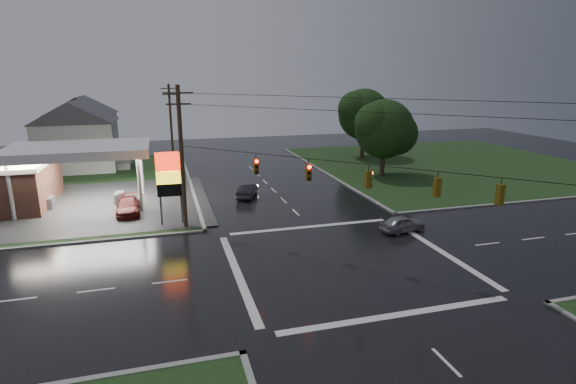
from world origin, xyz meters
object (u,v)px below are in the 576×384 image
object	(u,v)px
pylon_sign	(169,176)
tree_ne_near	(385,129)
utility_pole_nw	(182,156)
house_far	(83,125)
house_near	(77,135)
tree_ne_far	(365,114)
utility_pole_n	(171,122)
car_north	(247,190)
car_pump	(128,206)
car_crossing	(403,223)

from	to	relation	value
pylon_sign	tree_ne_near	xyz separation A→B (m)	(24.64, 11.49, 1.55)
utility_pole_nw	house_far	bearing A→B (deg)	107.92
house_near	tree_ne_near	distance (m)	37.80
tree_ne_far	utility_pole_n	bearing A→B (deg)	171.45
utility_pole_nw	car_north	xyz separation A→B (m)	(6.36, 7.65, -5.04)
utility_pole_n	car_pump	distance (m)	24.43
pylon_sign	car_pump	xyz separation A→B (m)	(-3.57, 3.98, -3.32)
pylon_sign	house_near	bearing A→B (deg)	112.28
utility_pole_nw	utility_pole_n	distance (m)	28.50
house_far	house_near	bearing A→B (deg)	-85.24
house_near	tree_ne_near	world-z (taller)	tree_ne_near
car_north	car_crossing	world-z (taller)	car_north
utility_pole_nw	car_pump	xyz separation A→B (m)	(-4.57, 4.98, -5.03)
tree_ne_near	tree_ne_far	bearing A→B (deg)	75.93
utility_pole_nw	house_near	distance (m)	28.90
house_near	car_north	distance (m)	26.20
utility_pole_n	tree_ne_far	size ratio (longest dim) A/B	1.07
car_north	house_far	bearing A→B (deg)	-36.80
tree_ne_far	house_near	bearing A→B (deg)	176.99
tree_ne_near	car_north	world-z (taller)	tree_ne_near
pylon_sign	utility_pole_nw	distance (m)	2.22
car_north	house_near	bearing A→B (deg)	-24.79
utility_pole_n	tree_ne_near	distance (m)	28.55
pylon_sign	house_near	xyz separation A→B (m)	(-10.45, 25.50, 0.39)
pylon_sign	car_pump	distance (m)	6.30
pylon_sign	car_crossing	xyz separation A→B (m)	(17.00, -6.41, -3.39)
utility_pole_nw	house_near	world-z (taller)	utility_pole_nw
pylon_sign	car_pump	world-z (taller)	pylon_sign
tree_ne_far	car_crossing	size ratio (longest dim) A/B	2.69
utility_pole_n	tree_ne_far	world-z (taller)	utility_pole_n
utility_pole_n	utility_pole_nw	bearing A→B (deg)	-90.00
tree_ne_near	car_north	bearing A→B (deg)	-164.34
utility_pole_nw	utility_pole_n	bearing A→B (deg)	90.00
car_pump	tree_ne_near	bearing A→B (deg)	12.10
house_near	car_pump	world-z (taller)	house_near
pylon_sign	car_crossing	world-z (taller)	pylon_sign
house_near	pylon_sign	bearing A→B (deg)	-67.72
pylon_sign	car_pump	bearing A→B (deg)	131.93
tree_ne_far	car_pump	size ratio (longest dim) A/B	2.06
car_north	car_crossing	bearing A→B (deg)	148.24
car_north	car_pump	bearing A→B (deg)	35.55
utility_pole_n	house_near	xyz separation A→B (m)	(-11.45, -2.00, -1.06)
utility_pole_nw	car_north	bearing A→B (deg)	50.25
utility_pole_n	house_far	bearing A→B (deg)	141.23
pylon_sign	house_near	world-z (taller)	house_near
car_north	utility_pole_n	bearing A→B (deg)	-51.20
utility_pole_nw	car_crossing	distance (m)	17.65
utility_pole_n	house_near	bearing A→B (deg)	-170.09
utility_pole_n	car_pump	world-z (taller)	utility_pole_n
utility_pole_n	house_far	xyz separation A→B (m)	(-12.45, 10.00, -1.06)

